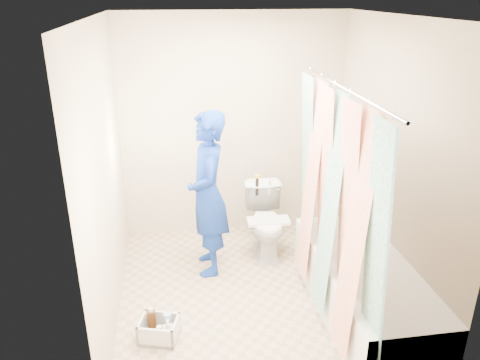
{
  "coord_description": "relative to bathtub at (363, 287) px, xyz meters",
  "views": [
    {
      "loc": [
        -0.67,
        -3.52,
        2.58
      ],
      "look_at": [
        -0.09,
        0.23,
        1.03
      ],
      "focal_mm": 35.0,
      "sensor_mm": 36.0,
      "label": 1
    }
  ],
  "objects": [
    {
      "name": "floor",
      "position": [
        -0.85,
        0.43,
        -0.27
      ],
      "size": [
        2.6,
        2.6,
        0.0
      ],
      "primitive_type": "plane",
      "color": "tan",
      "rests_on": "ground"
    },
    {
      "name": "ceiling",
      "position": [
        -0.85,
        0.43,
        2.13
      ],
      "size": [
        2.4,
        2.6,
        0.02
      ],
      "primitive_type": "cube",
      "color": "white",
      "rests_on": "wall_back"
    },
    {
      "name": "wall_back",
      "position": [
        -0.85,
        1.73,
        0.93
      ],
      "size": [
        2.4,
        0.02,
        2.4
      ],
      "primitive_type": "cube",
      "color": "beige",
      "rests_on": "ground"
    },
    {
      "name": "wall_front",
      "position": [
        -0.85,
        -0.88,
        0.93
      ],
      "size": [
        2.4,
        0.02,
        2.4
      ],
      "primitive_type": "cube",
      "color": "beige",
      "rests_on": "ground"
    },
    {
      "name": "wall_left",
      "position": [
        -2.05,
        0.43,
        0.93
      ],
      "size": [
        0.02,
        2.6,
        2.4
      ],
      "primitive_type": "cube",
      "color": "beige",
      "rests_on": "ground"
    },
    {
      "name": "wall_right",
      "position": [
        0.35,
        0.43,
        0.93
      ],
      "size": [
        0.02,
        2.6,
        2.4
      ],
      "primitive_type": "cube",
      "color": "beige",
      "rests_on": "ground"
    },
    {
      "name": "bathtub",
      "position": [
        0.0,
        0.0,
        0.0
      ],
      "size": [
        0.7,
        1.75,
        0.5
      ],
      "color": "white",
      "rests_on": "ground"
    },
    {
      "name": "curtain_rod",
      "position": [
        -0.33,
        0.0,
        1.68
      ],
      "size": [
        0.02,
        1.9,
        0.02
      ],
      "primitive_type": "cylinder",
      "rotation": [
        1.57,
        0.0,
        0.0
      ],
      "color": "silver",
      "rests_on": "wall_back"
    },
    {
      "name": "shower_curtain",
      "position": [
        -0.33,
        0.0,
        0.75
      ],
      "size": [
        0.06,
        1.75,
        1.8
      ],
      "primitive_type": "cube",
      "color": "white",
      "rests_on": "curtain_rod"
    },
    {
      "name": "toilet",
      "position": [
        -0.59,
        1.15,
        0.08
      ],
      "size": [
        0.42,
        0.7,
        0.7
      ],
      "primitive_type": "imported",
      "rotation": [
        0.0,
        0.0,
        -0.04
      ],
      "color": "white",
      "rests_on": "ground"
    },
    {
      "name": "tank_lid",
      "position": [
        -0.59,
        1.04,
        0.14
      ],
      "size": [
        0.44,
        0.2,
        0.03
      ],
      "primitive_type": "cube",
      "rotation": [
        0.0,
        0.0,
        -0.04
      ],
      "color": "white",
      "rests_on": "toilet"
    },
    {
      "name": "tank_internals",
      "position": [
        -0.62,
        1.34,
        0.42
      ],
      "size": [
        0.17,
        0.06,
        0.23
      ],
      "color": "black",
      "rests_on": "toilet"
    },
    {
      "name": "plumber",
      "position": [
        -1.21,
        0.92,
        0.53
      ],
      "size": [
        0.4,
        0.59,
        1.6
      ],
      "primitive_type": "imported",
      "rotation": [
        0.0,
        0.0,
        -1.54
      ],
      "color": "#102AA3",
      "rests_on": "ground"
    },
    {
      "name": "cleaning_caddy",
      "position": [
        -1.69,
        -0.06,
        -0.18
      ],
      "size": [
        0.35,
        0.31,
        0.23
      ],
      "rotation": [
        0.0,
        0.0,
        -0.29
      ],
      "color": "silver",
      "rests_on": "ground"
    }
  ]
}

